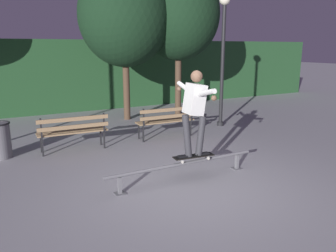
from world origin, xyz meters
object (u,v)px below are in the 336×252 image
at_px(grind_rail, 184,166).
at_px(lamp_post_right, 223,44).
at_px(skateboard, 194,156).
at_px(park_bench_leftmost, 73,129).
at_px(tree_behind_benches, 124,16).
at_px(park_bench_left_center, 166,119).
at_px(skateboarder, 195,106).
at_px(tree_far_right, 179,15).

relative_size(grind_rail, lamp_post_right, 0.78).
distance_m(grind_rail, skateboard, 0.26).
bearing_deg(lamp_post_right, grind_rail, -135.42).
relative_size(park_bench_leftmost, tree_behind_benches, 0.32).
bearing_deg(park_bench_leftmost, grind_rail, -63.69).
relative_size(park_bench_left_center, lamp_post_right, 0.41).
bearing_deg(tree_behind_benches, lamp_post_right, -46.07).
bearing_deg(skateboarder, park_bench_leftmost, 119.73).
bearing_deg(skateboarder, tree_far_right, 62.58).
xyz_separation_m(skateboard, lamp_post_right, (3.10, 3.26, 2.05)).
distance_m(tree_far_right, tree_behind_benches, 1.92).
relative_size(skateboarder, tree_far_right, 0.31).
distance_m(skateboard, park_bench_left_center, 2.89).
xyz_separation_m(park_bench_leftmost, lamp_post_right, (4.66, 0.52, 1.94)).
bearing_deg(skateboarder, skateboard, 174.30).
distance_m(skateboarder, tree_far_right, 6.43).
bearing_deg(tree_far_right, park_bench_leftmost, -148.75).
height_order(park_bench_leftmost, lamp_post_right, lamp_post_right).
distance_m(skateboarder, park_bench_left_center, 3.00).
xyz_separation_m(skateboarder, park_bench_left_center, (0.90, 2.74, -0.83)).
distance_m(skateboard, lamp_post_right, 4.94).
height_order(skateboarder, tree_behind_benches, tree_behind_benches).
distance_m(grind_rail, park_bench_left_center, 2.97).
bearing_deg(skateboarder, lamp_post_right, 46.47).
xyz_separation_m(grind_rail, tree_behind_benches, (1.10, 5.55, 3.09)).
xyz_separation_m(park_bench_left_center, tree_far_right, (1.89, 2.65, 2.94)).
height_order(tree_far_right, lamp_post_right, tree_far_right).
height_order(tree_far_right, tree_behind_benches, tree_far_right).
height_order(park_bench_left_center, lamp_post_right, lamp_post_right).
bearing_deg(park_bench_leftmost, skateboarder, -60.27).
bearing_deg(skateboarder, grind_rail, 179.92).
distance_m(grind_rail, tree_behind_benches, 6.45).
bearing_deg(tree_far_right, skateboard, -117.45).
bearing_deg(lamp_post_right, park_bench_left_center, -166.75).
bearing_deg(park_bench_leftmost, tree_behind_benches, 48.91).
relative_size(skateboarder, park_bench_leftmost, 0.97).
relative_size(skateboard, park_bench_left_center, 0.49).
bearing_deg(park_bench_left_center, grind_rail, -112.05).
bearing_deg(skateboard, lamp_post_right, 46.44).
relative_size(grind_rail, tree_behind_benches, 0.61).
xyz_separation_m(skateboard, tree_far_right, (2.80, 5.39, 3.05)).
relative_size(park_bench_left_center, tree_far_right, 0.32).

